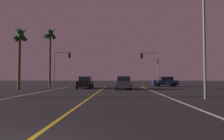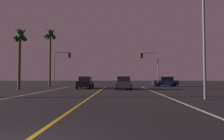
{
  "view_description": "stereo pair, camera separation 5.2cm",
  "coord_description": "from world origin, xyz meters",
  "px_view_note": "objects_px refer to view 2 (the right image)",
  "views": [
    {
      "loc": [
        2.18,
        -3.75,
        1.53
      ],
      "look_at": [
        1.32,
        23.06,
        2.57
      ],
      "focal_mm": 31.91,
      "sensor_mm": 36.0,
      "label": 1
    },
    {
      "loc": [
        2.23,
        -3.75,
        1.53
      ],
      "look_at": [
        1.32,
        23.06,
        2.57
      ],
      "focal_mm": 31.91,
      "sensor_mm": 36.0,
      "label": 2
    }
  ],
  "objects_px": {
    "car_crossing_side": "(165,82)",
    "street_lamp_right_near": "(195,25)",
    "car_ahead_far": "(124,83)",
    "traffic_light_near_left": "(62,61)",
    "palm_tree_left_far": "(50,39)",
    "palm_tree_left_mid": "(20,39)",
    "car_oncoming": "(85,83)",
    "traffic_light_near_right": "(150,62)"
  },
  "relations": [
    {
      "from": "car_crossing_side",
      "to": "traffic_light_near_right",
      "type": "xyz_separation_m",
      "value": [
        -2.8,
        -0.91,
        3.46
      ]
    },
    {
      "from": "car_crossing_side",
      "to": "street_lamp_right_near",
      "type": "height_order",
      "value": "street_lamp_right_near"
    },
    {
      "from": "car_crossing_side",
      "to": "palm_tree_left_far",
      "type": "distance_m",
      "value": 20.91
    },
    {
      "from": "car_ahead_far",
      "to": "car_oncoming",
      "type": "distance_m",
      "value": 5.87
    },
    {
      "from": "car_ahead_far",
      "to": "palm_tree_left_far",
      "type": "height_order",
      "value": "palm_tree_left_far"
    },
    {
      "from": "traffic_light_near_left",
      "to": "traffic_light_near_right",
      "type": "bearing_deg",
      "value": 0.0
    },
    {
      "from": "street_lamp_right_near",
      "to": "car_ahead_far",
      "type": "bearing_deg",
      "value": -67.66
    },
    {
      "from": "street_lamp_right_near",
      "to": "palm_tree_left_far",
      "type": "xyz_separation_m",
      "value": [
        -16.86,
        18.07,
        2.6
      ]
    },
    {
      "from": "palm_tree_left_mid",
      "to": "palm_tree_left_far",
      "type": "xyz_separation_m",
      "value": [
        1.47,
        7.24,
        1.39
      ]
    },
    {
      "from": "street_lamp_right_near",
      "to": "palm_tree_left_far",
      "type": "distance_m",
      "value": 24.85
    },
    {
      "from": "traffic_light_near_right",
      "to": "car_crossing_side",
      "type": "bearing_deg",
      "value": -161.93
    },
    {
      "from": "car_crossing_side",
      "to": "street_lamp_right_near",
      "type": "bearing_deg",
      "value": 82.75
    },
    {
      "from": "car_ahead_far",
      "to": "palm_tree_left_mid",
      "type": "bearing_deg",
      "value": 94.35
    },
    {
      "from": "palm_tree_left_mid",
      "to": "traffic_light_near_left",
      "type": "bearing_deg",
      "value": 71.43
    },
    {
      "from": "car_oncoming",
      "to": "traffic_light_near_left",
      "type": "distance_m",
      "value": 8.36
    },
    {
      "from": "traffic_light_near_left",
      "to": "car_oncoming",
      "type": "bearing_deg",
      "value": -48.3
    },
    {
      "from": "traffic_light_near_right",
      "to": "palm_tree_left_mid",
      "type": "bearing_deg",
      "value": 26.12
    },
    {
      "from": "street_lamp_right_near",
      "to": "palm_tree_left_far",
      "type": "relative_size",
      "value": 0.85
    },
    {
      "from": "traffic_light_near_left",
      "to": "palm_tree_left_mid",
      "type": "xyz_separation_m",
      "value": [
        -2.99,
        -8.91,
        2.18
      ]
    },
    {
      "from": "car_crossing_side",
      "to": "palm_tree_left_far",
      "type": "relative_size",
      "value": 0.43
    },
    {
      "from": "traffic_light_near_right",
      "to": "palm_tree_left_far",
      "type": "relative_size",
      "value": 0.59
    },
    {
      "from": "traffic_light_near_right",
      "to": "street_lamp_right_near",
      "type": "distance_m",
      "value": 19.76
    },
    {
      "from": "car_ahead_far",
      "to": "traffic_light_near_left",
      "type": "relative_size",
      "value": 0.73
    },
    {
      "from": "car_crossing_side",
      "to": "palm_tree_left_mid",
      "type": "height_order",
      "value": "palm_tree_left_mid"
    },
    {
      "from": "traffic_light_near_left",
      "to": "street_lamp_right_near",
      "type": "height_order",
      "value": "street_lamp_right_near"
    },
    {
      "from": "palm_tree_left_far",
      "to": "car_oncoming",
      "type": "bearing_deg",
      "value": -31.28
    },
    {
      "from": "traffic_light_near_right",
      "to": "palm_tree_left_far",
      "type": "bearing_deg",
      "value": 5.71
    },
    {
      "from": "car_ahead_far",
      "to": "traffic_light_near_left",
      "type": "xyz_separation_m",
      "value": [
        -10.47,
        7.88,
        3.54
      ]
    },
    {
      "from": "car_oncoming",
      "to": "palm_tree_left_far",
      "type": "distance_m",
      "value": 10.46
    },
    {
      "from": "car_ahead_far",
      "to": "street_lamp_right_near",
      "type": "relative_size",
      "value": 0.51
    },
    {
      "from": "car_oncoming",
      "to": "traffic_light_near_right",
      "type": "distance_m",
      "value": 12.11
    },
    {
      "from": "car_ahead_far",
      "to": "palm_tree_left_far",
      "type": "bearing_deg",
      "value": 62.62
    },
    {
      "from": "car_crossing_side",
      "to": "traffic_light_near_right",
      "type": "height_order",
      "value": "traffic_light_near_right"
    },
    {
      "from": "car_oncoming",
      "to": "traffic_light_near_right",
      "type": "xyz_separation_m",
      "value": [
        10.13,
        5.66,
        3.46
      ]
    },
    {
      "from": "car_ahead_far",
      "to": "street_lamp_right_near",
      "type": "distance_m",
      "value": 13.59
    },
    {
      "from": "car_ahead_far",
      "to": "car_crossing_side",
      "type": "distance_m",
      "value": 11.56
    },
    {
      "from": "car_crossing_side",
      "to": "street_lamp_right_near",
      "type": "xyz_separation_m",
      "value": [
        -2.63,
        -20.65,
        4.51
      ]
    },
    {
      "from": "car_ahead_far",
      "to": "palm_tree_left_far",
      "type": "relative_size",
      "value": 0.43
    },
    {
      "from": "palm_tree_left_far",
      "to": "car_crossing_side",
      "type": "bearing_deg",
      "value": 7.55
    },
    {
      "from": "traffic_light_near_left",
      "to": "palm_tree_left_mid",
      "type": "bearing_deg",
      "value": -108.57
    },
    {
      "from": "car_crossing_side",
      "to": "street_lamp_right_near",
      "type": "distance_m",
      "value": 21.3
    },
    {
      "from": "traffic_light_near_left",
      "to": "street_lamp_right_near",
      "type": "relative_size",
      "value": 0.71
    }
  ]
}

